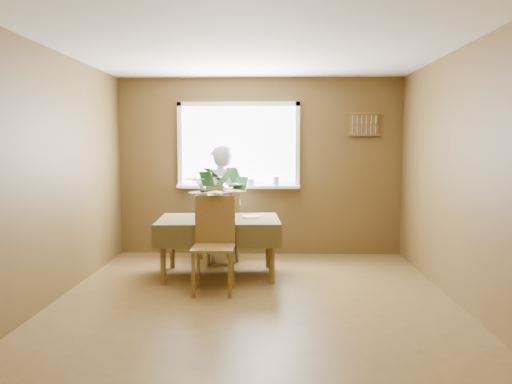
{
  "coord_description": "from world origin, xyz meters",
  "views": [
    {
      "loc": [
        0.17,
        -4.82,
        1.55
      ],
      "look_at": [
        0.0,
        0.55,
        1.05
      ],
      "focal_mm": 35.0,
      "sensor_mm": 36.0,
      "label": 1
    }
  ],
  "objects_px": {
    "chair_far": "(220,220)",
    "flower_bouquet": "(221,191)",
    "chair_near": "(214,240)",
    "seated_woman": "(221,204)",
    "dining_table": "(219,225)"
  },
  "relations": [
    {
      "from": "seated_woman",
      "to": "flower_bouquet",
      "type": "xyz_separation_m",
      "value": [
        0.09,
        -0.87,
        0.25
      ]
    },
    {
      "from": "chair_near",
      "to": "flower_bouquet",
      "type": "relative_size",
      "value": 1.65
    },
    {
      "from": "chair_near",
      "to": "seated_woman",
      "type": "bearing_deg",
      "value": 92.06
    },
    {
      "from": "chair_far",
      "to": "flower_bouquet",
      "type": "xyz_separation_m",
      "value": [
        0.1,
        -0.89,
        0.47
      ]
    },
    {
      "from": "flower_bouquet",
      "to": "chair_near",
      "type": "bearing_deg",
      "value": -94.84
    },
    {
      "from": "chair_far",
      "to": "flower_bouquet",
      "type": "relative_size",
      "value": 1.71
    },
    {
      "from": "dining_table",
      "to": "chair_near",
      "type": "bearing_deg",
      "value": -92.38
    },
    {
      "from": "dining_table",
      "to": "chair_far",
      "type": "relative_size",
      "value": 1.42
    },
    {
      "from": "chair_far",
      "to": "flower_bouquet",
      "type": "distance_m",
      "value": 1.01
    },
    {
      "from": "chair_near",
      "to": "flower_bouquet",
      "type": "height_order",
      "value": "flower_bouquet"
    },
    {
      "from": "seated_woman",
      "to": "chair_near",
      "type": "bearing_deg",
      "value": 80.84
    },
    {
      "from": "chair_far",
      "to": "flower_bouquet",
      "type": "bearing_deg",
      "value": 73.1
    },
    {
      "from": "dining_table",
      "to": "flower_bouquet",
      "type": "relative_size",
      "value": 2.42
    },
    {
      "from": "chair_far",
      "to": "chair_near",
      "type": "xyz_separation_m",
      "value": [
        0.07,
        -1.28,
        -0.02
      ]
    },
    {
      "from": "dining_table",
      "to": "seated_woman",
      "type": "height_order",
      "value": "seated_woman"
    }
  ]
}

